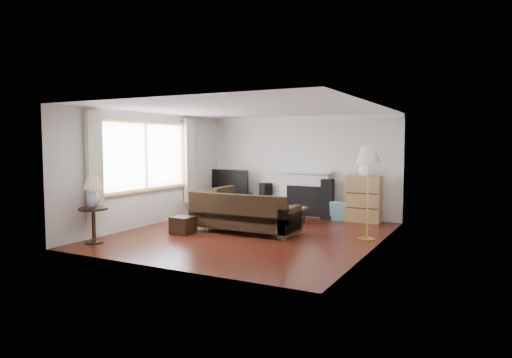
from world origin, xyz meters
The scene contains 17 objects.
room centered at (0.00, 0.00, 1.25)m, with size 5.10×5.60×2.54m.
window centered at (-2.45, -0.20, 1.55)m, with size 0.12×2.74×1.54m, color olive.
curtain_near centered at (-2.40, -1.72, 1.40)m, with size 0.10×0.35×2.10m, color beige.
curtain_far centered at (-2.40, 1.32, 1.40)m, with size 0.10×0.35×2.10m, color beige.
fireplace centered at (0.15, 2.64, 0.57)m, with size 1.40×0.26×1.15m, color white.
tv_stand centered at (-1.86, 2.49, 0.25)m, with size 1.01×0.45×0.50m, color black.
television centered at (-1.86, 2.49, 0.82)m, with size 1.09×0.14×0.63m, color black.
speaker_left centered at (-0.89, 2.55, 0.40)m, with size 0.22×0.27×0.81m, color black.
speaker_right centered at (0.77, 2.54, 0.48)m, with size 0.27×0.32×0.97m, color black.
bookshelf centered at (1.65, 2.53, 0.54)m, with size 0.78×0.37×1.08m, color #9F7649.
globe_lamp centered at (1.65, 2.53, 1.20)m, with size 0.25×0.25×0.25m, color white.
sectional_sofa centered at (-0.18, 0.14, 0.39)m, with size 2.38×1.74×0.77m, color black.
coffee_table centered at (0.07, 1.49, 0.20)m, with size 1.00×0.54×0.39m, color olive.
footstool centered at (-1.24, -0.53, 0.17)m, with size 0.41×0.41×0.35m, color black.
floor_lamp centered at (2.22, 0.60, 0.89)m, with size 0.46×0.46×1.78m, color gold.
side_table centered at (-2.15, -2.01, 0.33)m, with size 0.53×0.53×0.66m, color black.
table_lamp centered at (-2.15, -2.01, 0.93)m, with size 0.34×0.34×0.56m, color silver.
Camera 1 is at (4.32, -7.93, 1.84)m, focal length 32.00 mm.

